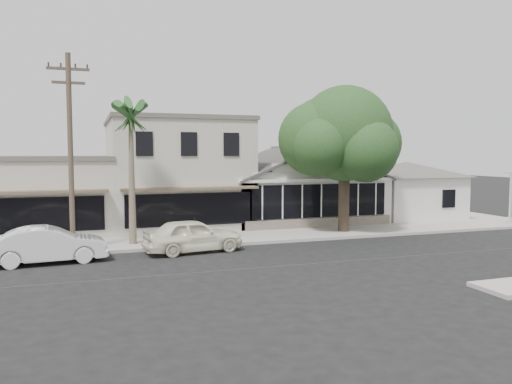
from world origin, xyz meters
name	(u,v)px	position (x,y,z in m)	size (l,w,h in m)	color
ground	(302,265)	(0.00, 0.00, 0.00)	(140.00, 140.00, 0.00)	black
sidewalk_north	(96,246)	(-8.00, 6.75, 0.07)	(90.00, 3.50, 0.15)	#9E9991
corner_shop	(295,183)	(5.00, 12.47, 2.62)	(10.40, 8.60, 5.10)	silver
side_cottage	(406,197)	(13.20, 11.50, 1.50)	(6.00, 6.00, 3.00)	silver
row_building_near	(174,174)	(-3.00, 13.50, 3.25)	(8.00, 10.00, 6.50)	beige
row_building_midnear	(21,196)	(-12.00, 13.50, 2.10)	(10.00, 10.00, 4.20)	beige
utility_pole	(70,149)	(-9.00, 5.20, 4.79)	(1.80, 0.24, 9.00)	brown
car_0	(193,235)	(-3.72, 4.08, 0.78)	(1.85, 4.59, 1.56)	white
car_1	(49,245)	(-9.92, 3.71, 0.77)	(1.63, 4.68, 1.54)	white
shade_tree	(341,137)	(5.49, 6.90, 5.54)	(7.59, 6.86, 8.42)	#46392A
palm_east	(131,115)	(-6.26, 6.34, 6.45)	(3.07, 3.07, 7.57)	#726651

